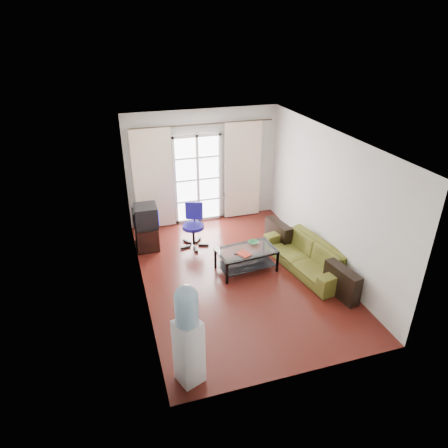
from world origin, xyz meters
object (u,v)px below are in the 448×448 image
at_px(sofa, 307,256).
at_px(tv_stand, 147,236).
at_px(coffee_table, 246,257).
at_px(task_chair, 194,234).
at_px(water_cooler, 188,334).
at_px(crt_tv, 145,216).

height_order(sofa, tv_stand, sofa).
xyz_separation_m(coffee_table, task_chair, (-0.76, 1.27, -0.01)).
bearing_deg(sofa, task_chair, -139.09).
relative_size(tv_stand, task_chair, 0.72).
relative_size(coffee_table, water_cooler, 0.76).
xyz_separation_m(coffee_table, crt_tv, (-1.75, 1.49, 0.45)).
height_order(coffee_table, task_chair, task_chair).
distance_m(tv_stand, crt_tv, 0.49).
distance_m(coffee_table, task_chair, 1.48).
xyz_separation_m(coffee_table, tv_stand, (-1.75, 1.53, -0.04)).
bearing_deg(task_chair, sofa, -18.87).
bearing_deg(crt_tv, tv_stand, 91.93).
bearing_deg(tv_stand, sofa, -31.28).
distance_m(coffee_table, tv_stand, 2.32).
distance_m(sofa, crt_tv, 3.45).
distance_m(tv_stand, water_cooler, 3.91).
height_order(tv_stand, task_chair, task_chair).
height_order(sofa, coffee_table, sofa).
relative_size(tv_stand, water_cooler, 0.44).
bearing_deg(water_cooler, crt_tv, 70.30).
bearing_deg(coffee_table, water_cooler, -125.40).
bearing_deg(task_chair, coffee_table, -38.70).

